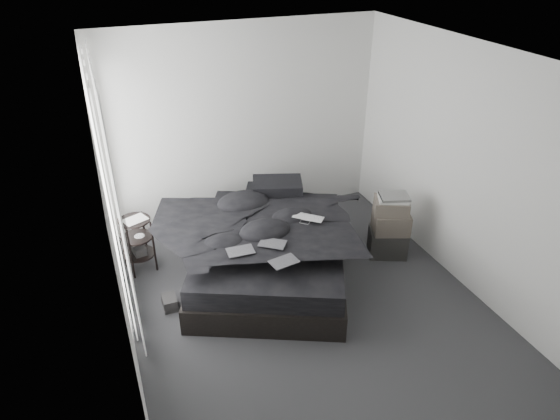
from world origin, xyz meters
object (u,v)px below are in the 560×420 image
object	(u,v)px
laptop	(307,214)
side_stand	(138,245)
bed	(271,263)
box_lower	(388,242)

from	to	relation	value
laptop	side_stand	xyz separation A→B (m)	(-1.78, 0.77, -0.45)
bed	laptop	world-z (taller)	laptop
bed	laptop	distance (m)	0.75
bed	laptop	xyz separation A→B (m)	(0.38, -0.12, 0.64)
side_stand	box_lower	xyz separation A→B (m)	(2.88, -0.78, -0.17)
bed	side_stand	size ratio (longest dim) A/B	3.25
box_lower	laptop	bearing A→B (deg)	179.41
bed	box_lower	bearing A→B (deg)	19.74
side_stand	box_lower	world-z (taller)	side_stand
laptop	box_lower	bearing A→B (deg)	42.17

